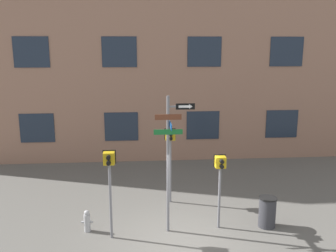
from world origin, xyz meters
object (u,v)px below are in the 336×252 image
(pedestrian_signal_right, at_px, (220,172))
(fire_hydrant, at_px, (87,221))
(street_sign_pole, at_px, (170,152))
(trash_bin, at_px, (267,212))
(pedestrian_signal_left, at_px, (109,171))
(pedestrian_signal_across, at_px, (170,145))

(pedestrian_signal_right, bearing_deg, fire_hydrant, 178.76)
(street_sign_pole, bearing_deg, trash_bin, 0.95)
(pedestrian_signal_left, bearing_deg, trash_bin, 3.80)
(fire_hydrant, bearing_deg, pedestrian_signal_right, -1.24)
(pedestrian_signal_right, bearing_deg, pedestrian_signal_across, 123.18)
(fire_hydrant, bearing_deg, pedestrian_signal_across, 35.85)
(pedestrian_signal_left, xyz_separation_m, pedestrian_signal_right, (3.35, 0.37, -0.25))
(pedestrian_signal_right, xyz_separation_m, pedestrian_signal_across, (-1.37, 2.09, 0.30))
(fire_hydrant, bearing_deg, street_sign_pole, -4.16)
(pedestrian_signal_right, bearing_deg, pedestrian_signal_left, -173.67)
(pedestrian_signal_right, relative_size, trash_bin, 2.41)
(pedestrian_signal_across, height_order, fire_hydrant, pedestrian_signal_across)
(trash_bin, bearing_deg, pedestrian_signal_across, 143.80)
(pedestrian_signal_left, xyz_separation_m, pedestrian_signal_across, (1.98, 2.46, 0.05))
(street_sign_pole, xyz_separation_m, pedestrian_signal_left, (-1.79, -0.27, -0.44))
(pedestrian_signal_left, bearing_deg, street_sign_pole, 8.69)
(pedestrian_signal_left, height_order, pedestrian_signal_right, pedestrian_signal_left)
(street_sign_pole, xyz_separation_m, trash_bin, (3.11, 0.05, -2.06))
(street_sign_pole, distance_m, pedestrian_signal_across, 2.23)
(street_sign_pole, bearing_deg, pedestrian_signal_right, 3.58)
(fire_hydrant, height_order, trash_bin, trash_bin)
(street_sign_pole, height_order, pedestrian_signal_across, street_sign_pole)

